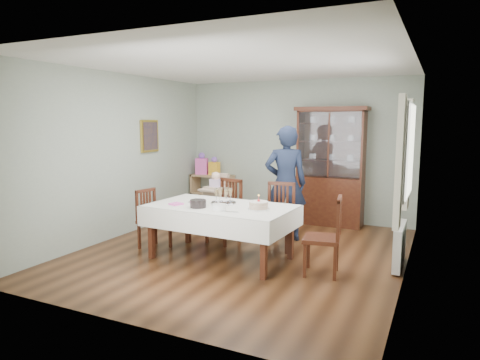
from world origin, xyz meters
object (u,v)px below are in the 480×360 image
Objects in this scene: chair_far_left at (224,224)px; woman at (286,183)px; dining_table at (221,232)px; birthday_cake at (259,206)px; sideboard at (213,193)px; gift_bag_pink at (202,165)px; china_cabinet at (331,165)px; chair_end_right at (323,251)px; gift_bag_orange at (214,167)px; champagne_tray at (223,199)px; chair_end_left at (154,231)px; chair_far_right at (278,230)px; high_chair at (216,208)px.

chair_far_left is 1.18m from woman.
dining_table is 0.72m from birthday_cake.
sideboard is 1.95× the size of gift_bag_pink.
china_cabinet is at bearing -131.03° from woman.
chair_end_right is 4.05m from gift_bag_orange.
chair_end_right is 0.54× the size of woman.
sideboard is 2.54m from woman.
champagne_tray is (-0.92, -2.50, -0.30)m from china_cabinet.
china_cabinet reaches higher than birthday_cake.
chair_end_left is 0.90× the size of chair_end_right.
sideboard is 3.49m from birthday_cake.
sideboard is 0.90× the size of chair_far_left.
china_cabinet is 1.40m from woman.
chair_far_left is 0.54× the size of woman.
chair_end_right is at bearing -77.98° from china_cabinet.
chair_far_left is 0.90m from chair_far_right.
champagne_tray is at bearing -58.72° from gift_bag_orange.
chair_end_right is 1.58m from champagne_tray.
chair_far_left is 2.53m from gift_bag_pink.
champagne_tray is (0.31, -0.61, 0.53)m from chair_far_left.
chair_end_right is (3.06, -2.66, -0.10)m from sideboard.
chair_far_left is 3.43× the size of birthday_cake.
high_chair is (-1.68, -1.33, -0.71)m from china_cabinet.
gift_bag_orange is (-2.11, 1.87, 0.67)m from chair_far_right.
birthday_cake is (1.37, -1.33, 0.40)m from high_chair.
gift_bag_pink reaches higher than champagne_tray.
high_chair reaches higher than chair_end_right.
birthday_cake is (0.02, -0.80, 0.52)m from chair_far_right.
dining_table is at bearing -49.63° from high_chair.
chair_far_left is at bearing -36.68° from chair_end_left.
gift_bag_pink is (-3.31, 2.64, 0.71)m from chair_end_right.
chair_end_left is at bearing -75.19° from gift_bag_pink.
chair_far_left is 2.17× the size of gift_bag_pink.
chair_end_left is at bearing 14.53° from woman.
chair_far_right is 3.13m from gift_bag_pink.
chair_end_right is 4.29m from gift_bag_pink.
china_cabinet is 1.18× the size of woman.
chair_end_right reaches higher than dining_table.
high_chair reaches higher than chair_far_right.
woman reaches higher than chair_end_right.
woman reaches higher than gift_bag_pink.
woman is 1.37m from high_chair.
champagne_tray is at bearing -110.17° from china_cabinet.
dining_table is 3.11m from sideboard.
gift_bag_pink is at bearing 138.09° from high_chair.
china_cabinet is 2.40m from chair_far_left.
gift_bag_orange is at bearing 135.16° from chair_far_left.
gift_bag_pink reaches higher than chair_far_right.
gift_bag_orange is (-2.13, 2.67, 0.16)m from birthday_cake.
birthday_cake reaches higher than sideboard.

